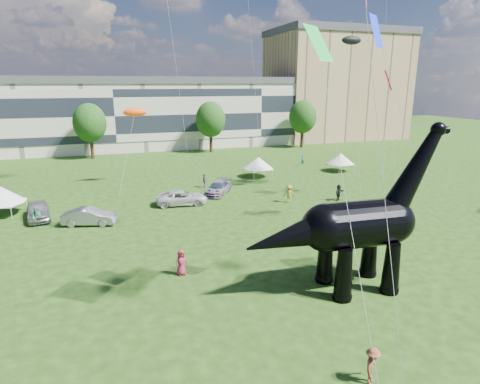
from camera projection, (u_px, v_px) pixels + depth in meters
name	position (u px, v px, depth m)	size (l,w,h in m)	color
ground	(318.00, 320.00, 20.92)	(220.00, 220.00, 0.00)	#16330C
terrace_row	(114.00, 117.00, 73.63)	(78.00, 11.00, 12.00)	beige
apartment_block	(335.00, 88.00, 89.77)	(28.00, 18.00, 22.00)	tan
tree_mid_left	(89.00, 120.00, 64.09)	(5.20, 5.20, 9.44)	#382314
tree_mid_right	(211.00, 117.00, 70.22)	(5.20, 5.20, 9.44)	#382314
tree_far_right	(303.00, 114.00, 75.74)	(5.20, 5.20, 9.44)	#382314
dinosaur_sculpture	(352.00, 228.00, 23.22)	(12.45, 3.56, 10.17)	black
car_silver	(38.00, 210.00, 36.28)	(1.91, 4.75, 1.62)	#B3B3B8
car_grey	(89.00, 217.00, 34.78)	(1.58, 4.53, 1.49)	gray
car_white	(182.00, 198.00, 40.61)	(2.37, 5.15, 1.43)	silver
car_dark	(218.00, 188.00, 44.51)	(1.95, 4.80, 1.39)	#595960
gazebo_near	(258.00, 163.00, 52.43)	(4.32, 4.32, 2.66)	silver
gazebo_far	(341.00, 159.00, 55.84)	(4.14, 4.14, 2.53)	silver
gazebo_left	(1.00, 195.00, 37.03)	(4.94, 4.94, 2.81)	silver
visitors	(194.00, 216.00, 34.63)	(43.76, 42.55, 1.85)	#3A9264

